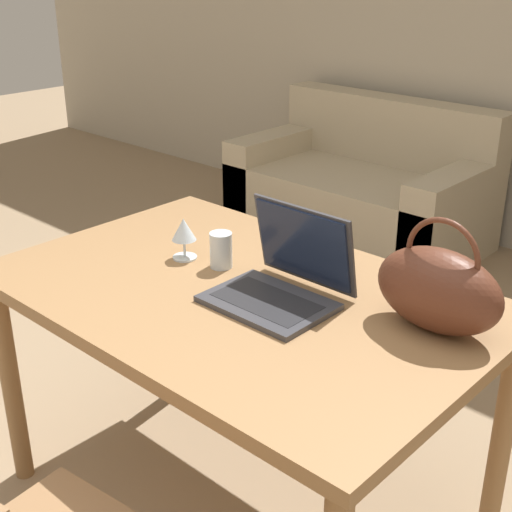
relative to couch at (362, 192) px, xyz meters
The scene contains 6 objects.
dining_table 2.46m from the couch, 63.97° to the right, with size 1.41×0.92×0.77m.
couch is the anchor object (origin of this frame).
laptop 2.50m from the couch, 60.88° to the right, with size 0.33×0.30×0.25m.
drinking_glass 2.36m from the couch, 66.48° to the right, with size 0.07×0.07×0.11m.
wine_glass 2.35m from the couch, 69.75° to the right, with size 0.08×0.08×0.13m.
handbag 2.62m from the couch, 51.85° to the right, with size 0.33×0.17×0.30m.
Camera 1 is at (1.14, -0.57, 1.65)m, focal length 50.00 mm.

